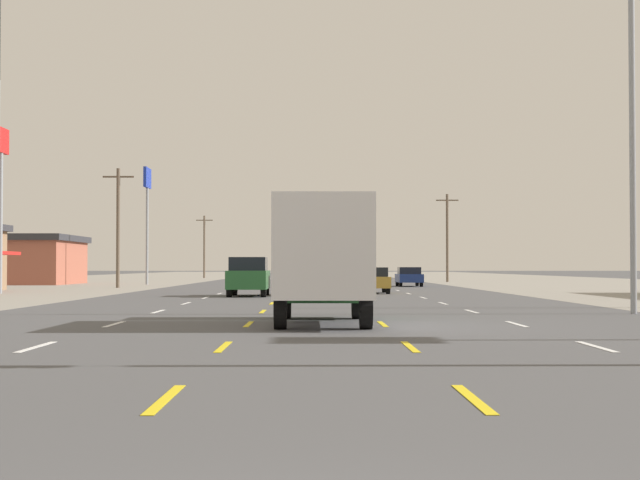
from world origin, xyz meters
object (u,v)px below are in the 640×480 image
(suv_center_turn_mid, at_px, (318,276))
(pole_sign_left_row_2, at_px, (147,193))
(sedan_inner_right_midfar, at_px, (372,280))
(streetlight_left_row_0, at_px, (13,120))
(pole_sign_left_row_1, at_px, (1,168))
(box_truck_center_turn_nearest, at_px, (322,254))
(streetlight_right_row_0, at_px, (622,125))
(sedan_far_right_far, at_px, (409,276))
(suv_inner_left_near, at_px, (249,276))

(suv_center_turn_mid, height_order, pole_sign_left_row_2, pole_sign_left_row_2)
(sedan_inner_right_midfar, distance_m, streetlight_left_row_0, 28.74)
(pole_sign_left_row_1, bearing_deg, suv_center_turn_mid, -9.82)
(box_truck_center_turn_nearest, height_order, streetlight_right_row_0, streetlight_right_row_0)
(box_truck_center_turn_nearest, height_order, streetlight_left_row_0, streetlight_left_row_0)
(sedan_far_right_far, xyz_separation_m, pole_sign_left_row_1, (-24.71, -20.40, 6.23))
(box_truck_center_turn_nearest, xyz_separation_m, pole_sign_left_row_2, (-14.09, 58.39, 5.79))
(box_truck_center_turn_nearest, distance_m, suv_inner_left_near, 25.44)
(streetlight_left_row_0, distance_m, streetlight_right_row_0, 19.46)
(pole_sign_left_row_2, bearing_deg, streetlight_left_row_0, -85.36)
(pole_sign_left_row_2, bearing_deg, pole_sign_left_row_1, -97.20)
(suv_inner_left_near, height_order, pole_sign_left_row_2, pole_sign_left_row_2)
(streetlight_left_row_0, bearing_deg, pole_sign_left_row_2, 94.64)
(suv_inner_left_near, distance_m, sedan_far_right_far, 27.49)
(suv_inner_left_near, distance_m, suv_center_turn_mid, 4.04)
(sedan_inner_right_midfar, xyz_separation_m, sedan_far_right_far, (3.94, 19.76, 0.00))
(streetlight_right_row_0, bearing_deg, pole_sign_left_row_1, 138.16)
(suv_inner_left_near, bearing_deg, pole_sign_left_row_2, 107.66)
(sedan_far_right_far, relative_size, streetlight_left_row_0, 0.42)
(pole_sign_left_row_2, bearing_deg, sedan_inner_right_midfar, -58.07)
(suv_inner_left_near, height_order, pole_sign_left_row_1, pole_sign_left_row_1)
(box_truck_center_turn_nearest, relative_size, suv_inner_left_near, 1.47)
(sedan_far_right_far, height_order, pole_sign_left_row_1, pole_sign_left_row_1)
(pole_sign_left_row_1, distance_m, streetlight_right_row_0, 36.66)
(suv_center_turn_mid, height_order, pole_sign_left_row_1, pole_sign_left_row_1)
(pole_sign_left_row_1, relative_size, streetlight_left_row_0, 0.87)
(suv_inner_left_near, xyz_separation_m, pole_sign_left_row_1, (-14.14, 4.97, 5.96))
(suv_inner_left_near, relative_size, suv_center_turn_mid, 1.00)
(sedan_far_right_far, bearing_deg, pole_sign_left_row_1, -140.46)
(pole_sign_left_row_2, bearing_deg, sedan_far_right_far, -20.35)
(streetlight_right_row_0, bearing_deg, suv_center_turn_mid, 114.17)
(suv_inner_left_near, relative_size, pole_sign_left_row_1, 0.53)
(suv_inner_left_near, bearing_deg, pole_sign_left_row_1, 160.63)
(streetlight_left_row_0, bearing_deg, streetlight_right_row_0, 0.00)
(box_truck_center_turn_nearest, relative_size, streetlight_right_row_0, 0.68)
(sedan_inner_right_midfar, relative_size, pole_sign_left_row_1, 0.49)
(streetlight_right_row_0, bearing_deg, sedan_inner_right_midfar, 104.58)
(sedan_inner_right_midfar, height_order, pole_sign_left_row_1, pole_sign_left_row_1)
(streetlight_left_row_0, bearing_deg, sedan_inner_right_midfar, 62.73)
(sedan_inner_right_midfar, distance_m, pole_sign_left_row_2, 33.24)
(box_truck_center_turn_nearest, bearing_deg, sedan_far_right_far, 82.06)
(suv_inner_left_near, bearing_deg, sedan_far_right_far, 67.38)
(pole_sign_left_row_1, xyz_separation_m, pole_sign_left_row_2, (3.57, 28.24, 0.63))
(pole_sign_left_row_1, height_order, streetlight_left_row_0, streetlight_left_row_0)
(sedan_far_right_far, bearing_deg, streetlight_left_row_0, -110.61)
(box_truck_center_turn_nearest, relative_size, pole_sign_left_row_2, 0.74)
(box_truck_center_turn_nearest, xyz_separation_m, pole_sign_left_row_1, (-17.66, 30.15, 5.15))
(sedan_inner_right_midfar, relative_size, pole_sign_left_row_2, 0.46)
(box_truck_center_turn_nearest, distance_m, pole_sign_left_row_2, 60.35)
(streetlight_left_row_0, bearing_deg, box_truck_center_turn_nearest, -30.17)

